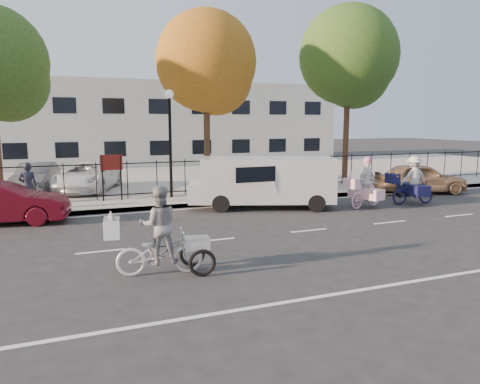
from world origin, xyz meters
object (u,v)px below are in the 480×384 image
zebra_trike (160,241)px  lot_car_b (87,176)px  lot_car_d (273,168)px  unicorn_bike (366,189)px  pedestrian (28,186)px  lamppost (170,124)px  red_sedan (1,203)px  gold_sedan (420,178)px  bull_bike (413,185)px  white_van (265,180)px  lot_car_c (36,178)px

zebra_trike → lot_car_b: bearing=11.6°
zebra_trike → lot_car_d: 15.04m
unicorn_bike → pedestrian: size_ratio=1.16×
lamppost → pedestrian: lamppost is taller
red_sedan → gold_sedan: bearing=-80.6°
lot_car_d → gold_sedan: bearing=-41.3°
bull_bike → white_van: size_ratio=0.36×
lamppost → pedestrian: size_ratio=2.59×
unicorn_bike → white_van: size_ratio=0.34×
zebra_trike → pedestrian: bearing=27.8°
zebra_trike → white_van: size_ratio=0.39×
lamppost → lot_car_b: (-3.05, 3.07, -2.32)m
gold_sedan → lot_car_b: size_ratio=0.86×
white_van → gold_sedan: bearing=26.0°
bull_bike → lot_car_c: (-13.73, 7.74, 0.04)m
white_van → lot_car_d: white_van is taller
white_van → lot_car_b: bearing=155.0°
zebra_trike → red_sedan: zebra_trike is taller
pedestrian → lot_car_b: bearing=-120.2°
lot_car_b → lot_car_c: (-2.11, 0.27, 0.00)m
gold_sedan → lot_car_c: (-16.07, 5.65, 0.12)m
pedestrian → lot_car_d: size_ratio=0.44×
zebra_trike → lot_car_d: (8.71, 12.26, 0.06)m
unicorn_bike → lot_car_b: size_ratio=0.42×
zebra_trike → lot_car_b: 12.15m
zebra_trike → lot_car_c: 12.70m
white_van → lot_car_c: 10.20m
unicorn_bike → red_sedan: unicorn_bike is taller
red_sedan → gold_sedan: size_ratio=1.02×
lot_car_b → bull_bike: bearing=-12.2°
bull_bike → lamppost: bearing=69.2°
bull_bike → lot_car_c: bull_bike is taller
lot_car_b → zebra_trike: bearing=-66.8°
zebra_trike → unicorn_bike: unicorn_bike is taller
lamppost → zebra_trike: bearing=-105.4°
lot_car_c → lot_car_d: 11.37m
white_van → gold_sedan: size_ratio=1.45×
lamppost → lot_car_d: size_ratio=1.14×
unicorn_bike → lot_car_d: unicorn_bike is taller
unicorn_bike → red_sedan: 12.60m
lamppost → red_sedan: size_ratio=1.06×
lamppost → unicorn_bike: size_ratio=2.22×
lamppost → gold_sedan: bearing=-11.9°
red_sedan → lot_car_d: (12.29, 5.49, 0.13)m
lot_car_d → unicorn_bike: bearing=-80.7°
bull_bike → pedestrian: size_ratio=1.24×
unicorn_bike → gold_sedan: (4.55, 2.06, -0.03)m
bull_bike → gold_sedan: bearing=-41.9°
lot_car_b → lot_car_d: size_ratio=1.22×
unicorn_bike → gold_sedan: bearing=-81.7°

